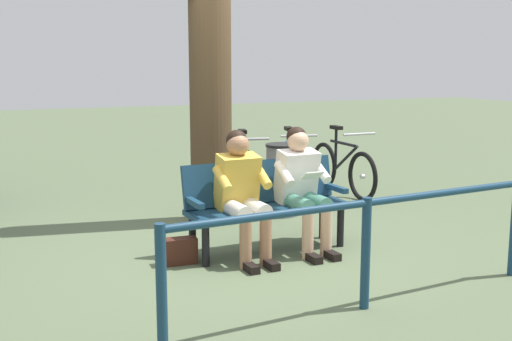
% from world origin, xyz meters
% --- Properties ---
extents(ground_plane, '(40.00, 40.00, 0.00)m').
position_xyz_m(ground_plane, '(0.00, 0.00, 0.00)').
color(ground_plane, '#566647').
extents(bench, '(1.62, 0.54, 0.87)m').
position_xyz_m(bench, '(-0.29, -0.08, 0.51)').
color(bench, navy).
rests_on(bench, ground).
extents(person_reading, '(0.50, 0.78, 1.20)m').
position_xyz_m(person_reading, '(-0.62, 0.07, 0.66)').
color(person_reading, white).
rests_on(person_reading, ground).
extents(person_companion, '(0.50, 0.78, 1.20)m').
position_xyz_m(person_companion, '(0.02, 0.10, 0.66)').
color(person_companion, gold).
rests_on(person_companion, ground).
extents(handbag, '(0.31, 0.16, 0.24)m').
position_xyz_m(handbag, '(0.61, 0.04, 0.12)').
color(handbag, '#3F1E14').
rests_on(handbag, ground).
extents(tree_trunk, '(0.47, 0.47, 4.20)m').
position_xyz_m(tree_trunk, '(-0.21, -1.37, 2.10)').
color(tree_trunk, '#4C3823').
rests_on(tree_trunk, ground).
extents(litter_bin, '(0.41, 0.41, 0.86)m').
position_xyz_m(litter_bin, '(-1.07, -1.27, 0.43)').
color(litter_bin, slate).
rests_on(litter_bin, ground).
extents(bicycle_purple, '(0.48, 1.68, 0.94)m').
position_xyz_m(bicycle_purple, '(-2.36, -2.04, 0.36)').
color(bicycle_purple, black).
rests_on(bicycle_purple, ground).
extents(bicycle_blue, '(0.56, 1.65, 0.94)m').
position_xyz_m(bicycle_blue, '(-1.64, -2.18, 0.36)').
color(bicycle_blue, black).
rests_on(bicycle_blue, ground).
extents(bicycle_orange, '(0.57, 1.65, 0.94)m').
position_xyz_m(bicycle_orange, '(-0.93, -2.11, 0.36)').
color(bicycle_orange, black).
rests_on(bicycle_orange, ground).
extents(railing_fence, '(3.24, 0.32, 0.85)m').
position_xyz_m(railing_fence, '(-0.34, 1.61, 0.60)').
color(railing_fence, navy).
rests_on(railing_fence, ground).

